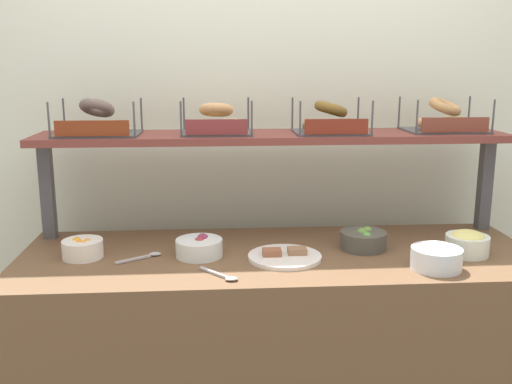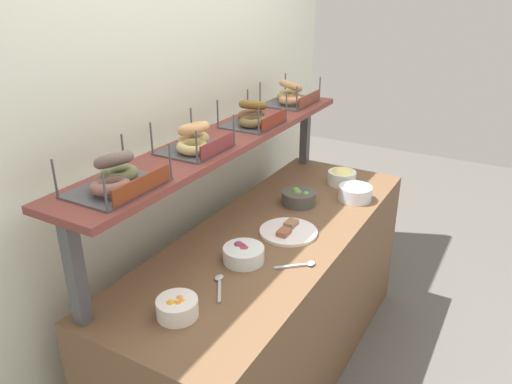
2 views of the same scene
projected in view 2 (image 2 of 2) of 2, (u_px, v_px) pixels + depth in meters
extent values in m
plane|color=#595651|center=(272.00, 368.00, 2.71)|extent=(8.00, 8.00, 0.00)
cube|color=white|center=(178.00, 143.00, 2.48)|extent=(3.18, 0.06, 2.40)
cube|color=brown|center=(273.00, 304.00, 2.54)|extent=(1.98, 0.70, 0.85)
cube|color=#4C4C51|center=(75.00, 273.00, 1.67)|extent=(0.05, 0.05, 0.40)
cube|color=#4C4C51|center=(305.00, 133.00, 3.15)|extent=(0.05, 0.05, 0.40)
cube|color=brown|center=(224.00, 139.00, 2.32)|extent=(1.94, 0.32, 0.03)
cylinder|color=white|center=(342.00, 178.00, 2.89)|extent=(0.16, 0.16, 0.08)
ellipsoid|color=#F5EA82|center=(342.00, 173.00, 2.88)|extent=(0.13, 0.13, 0.05)
cylinder|color=#4C4B43|center=(299.00, 198.00, 2.64)|extent=(0.18, 0.18, 0.07)
sphere|color=#63A849|center=(306.00, 195.00, 2.61)|extent=(0.04, 0.04, 0.04)
sphere|color=#659342|center=(298.00, 194.00, 2.63)|extent=(0.05, 0.05, 0.05)
sphere|color=#6BAC41|center=(296.00, 191.00, 2.66)|extent=(0.04, 0.04, 0.04)
cylinder|color=white|center=(355.00, 193.00, 2.68)|extent=(0.18, 0.18, 0.08)
ellipsoid|color=white|center=(356.00, 188.00, 2.67)|extent=(0.14, 0.14, 0.05)
cylinder|color=white|center=(244.00, 254.00, 2.11)|extent=(0.18, 0.18, 0.07)
sphere|color=#A24055|center=(243.00, 250.00, 2.10)|extent=(0.03, 0.03, 0.03)
sphere|color=#9F3438|center=(244.00, 250.00, 2.10)|extent=(0.04, 0.04, 0.04)
sphere|color=#A9235E|center=(243.00, 247.00, 2.12)|extent=(0.03, 0.03, 0.03)
sphere|color=#873654|center=(239.00, 246.00, 2.12)|extent=(0.05, 0.05, 0.05)
cylinder|color=white|center=(178.00, 308.00, 1.77)|extent=(0.15, 0.15, 0.07)
sphere|color=#F6A227|center=(171.00, 305.00, 1.75)|extent=(0.04, 0.04, 0.04)
sphere|color=orange|center=(174.00, 304.00, 1.75)|extent=(0.03, 0.03, 0.03)
sphere|color=#F59C31|center=(182.00, 303.00, 1.76)|extent=(0.03, 0.03, 0.03)
sphere|color=orange|center=(178.00, 305.00, 1.74)|extent=(0.03, 0.03, 0.03)
sphere|color=#F29547|center=(181.00, 300.00, 1.77)|extent=(0.03, 0.03, 0.03)
cylinder|color=white|center=(288.00, 232.00, 2.35)|extent=(0.28, 0.28, 0.01)
cube|color=#95583C|center=(284.00, 232.00, 2.30)|extent=(0.07, 0.05, 0.02)
cube|color=#976B4C|center=(291.00, 223.00, 2.38)|extent=(0.07, 0.05, 0.02)
cube|color=#B7B7BC|center=(290.00, 266.00, 2.07)|extent=(0.10, 0.11, 0.01)
ellipsoid|color=#B7B7BC|center=(311.00, 263.00, 2.09)|extent=(0.04, 0.03, 0.01)
cube|color=#B7B7BC|center=(220.00, 291.00, 1.91)|extent=(0.12, 0.09, 0.01)
ellipsoid|color=#B7B7BC|center=(220.00, 278.00, 1.99)|extent=(0.04, 0.03, 0.01)
cube|color=#4C4C51|center=(117.00, 188.00, 1.75)|extent=(0.33, 0.24, 0.01)
cylinder|color=#4C4C51|center=(105.00, 193.00, 1.55)|extent=(0.01, 0.01, 0.14)
cylinder|color=#4C4C51|center=(170.00, 162.00, 1.80)|extent=(0.01, 0.01, 0.14)
cylinder|color=#4C4C51|center=(55.00, 179.00, 1.65)|extent=(0.01, 0.01, 0.14)
cylinder|color=#4C4C51|center=(123.00, 152.00, 1.91)|extent=(0.01, 0.01, 0.14)
cube|color=maroon|center=(142.00, 185.00, 1.68)|extent=(0.28, 0.01, 0.06)
torus|color=#895D53|center=(110.00, 186.00, 1.68)|extent=(0.20, 0.20, 0.06)
torus|color=#6F734D|center=(119.00, 174.00, 1.80)|extent=(0.20, 0.20, 0.05)
torus|color=#73615A|center=(114.00, 160.00, 1.71)|extent=(0.18, 0.18, 0.10)
cube|color=#4C4C51|center=(195.00, 149.00, 2.14)|extent=(0.29, 0.24, 0.01)
cylinder|color=#4C4C51|center=(197.00, 148.00, 1.95)|extent=(0.01, 0.01, 0.14)
cylinder|color=#4C4C51|center=(234.00, 130.00, 2.17)|extent=(0.01, 0.01, 0.14)
cylinder|color=#4C4C51|center=(152.00, 139.00, 2.05)|extent=(0.01, 0.01, 0.14)
cylinder|color=#4C4C51|center=(191.00, 123.00, 2.27)|extent=(0.01, 0.01, 0.14)
cube|color=maroon|center=(218.00, 146.00, 2.07)|extent=(0.24, 0.01, 0.06)
torus|color=tan|center=(193.00, 147.00, 2.07)|extent=(0.20, 0.20, 0.05)
torus|color=tan|center=(193.00, 139.00, 2.17)|extent=(0.15, 0.15, 0.05)
torus|color=tan|center=(194.00, 128.00, 2.10)|extent=(0.16, 0.16, 0.07)
cube|color=#4C4C51|center=(253.00, 124.00, 2.50)|extent=(0.30, 0.24, 0.01)
cylinder|color=#4C4C51|center=(259.00, 121.00, 2.31)|extent=(0.01, 0.01, 0.14)
cylinder|color=#4C4C51|center=(286.00, 107.00, 2.53)|extent=(0.01, 0.01, 0.14)
cylinder|color=#4C4C51|center=(218.00, 114.00, 2.41)|extent=(0.01, 0.01, 0.14)
cylinder|color=#4C4C51|center=(248.00, 102.00, 2.64)|extent=(0.01, 0.01, 0.14)
cube|color=maroon|center=(274.00, 120.00, 2.43)|extent=(0.25, 0.01, 0.06)
torus|color=brown|center=(253.00, 121.00, 2.43)|extent=(0.18, 0.18, 0.05)
torus|color=brown|center=(251.00, 115.00, 2.54)|extent=(0.17, 0.18, 0.05)
torus|color=brown|center=(253.00, 105.00, 2.46)|extent=(0.18, 0.17, 0.08)
cube|color=#4C4C51|center=(290.00, 103.00, 2.91)|extent=(0.33, 0.24, 0.01)
cylinder|color=#4C4C51|center=(297.00, 99.00, 2.70)|extent=(0.01, 0.01, 0.14)
cylinder|color=#4C4C51|center=(320.00, 89.00, 2.95)|extent=(0.01, 0.01, 0.14)
cylinder|color=#4C4C51|center=(260.00, 95.00, 2.81)|extent=(0.01, 0.01, 0.14)
cylinder|color=#4C4C51|center=(285.00, 85.00, 3.06)|extent=(0.01, 0.01, 0.14)
cube|color=brown|center=(309.00, 99.00, 2.84)|extent=(0.28, 0.01, 0.06)
torus|color=tan|center=(291.00, 100.00, 2.83)|extent=(0.20, 0.19, 0.06)
torus|color=tan|center=(289.00, 95.00, 2.95)|extent=(0.14, 0.14, 0.05)
torus|color=tan|center=(291.00, 86.00, 2.86)|extent=(0.20, 0.20, 0.09)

